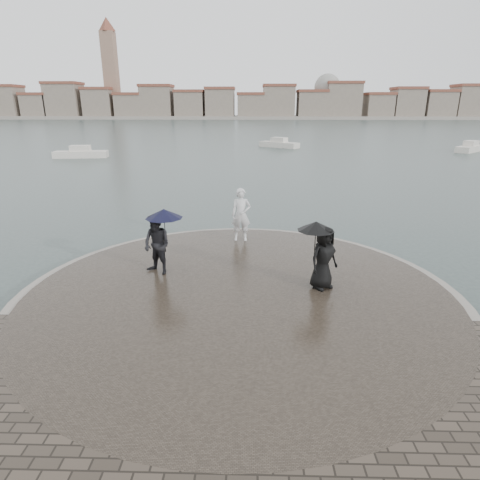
{
  "coord_description": "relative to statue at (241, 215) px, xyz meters",
  "views": [
    {
      "loc": [
        0.31,
        -6.79,
        5.36
      ],
      "look_at": [
        0.0,
        4.8,
        1.45
      ],
      "focal_mm": 30.0,
      "sensor_mm": 36.0,
      "label": 1
    }
  ],
  "objects": [
    {
      "name": "kerb_ring",
      "position": [
        0.04,
        -4.54,
        -1.22
      ],
      "size": [
        12.5,
        12.5,
        0.32
      ],
      "primitive_type": "cylinder",
      "color": "gray",
      "rests_on": "ground"
    },
    {
      "name": "ground",
      "position": [
        0.04,
        -8.04,
        -1.38
      ],
      "size": [
        400.0,
        400.0,
        0.0
      ],
      "primitive_type": "plane",
      "color": "#2B3835",
      "rests_on": "ground"
    },
    {
      "name": "boats",
      "position": [
        4.38,
        34.48,
        -1.0
      ],
      "size": [
        50.12,
        15.08,
        1.5
      ],
      "color": "beige",
      "rests_on": "ground"
    },
    {
      "name": "statue",
      "position": [
        0.0,
        0.0,
        0.0
      ],
      "size": [
        0.74,
        0.49,
        2.03
      ],
      "primitive_type": "imported",
      "rotation": [
        0.0,
        0.0,
        -0.01
      ],
      "color": "silver",
      "rests_on": "quay_tip"
    },
    {
      "name": "far_skyline",
      "position": [
        -6.25,
        152.66,
        4.23
      ],
      "size": [
        260.0,
        20.0,
        37.0
      ],
      "color": "gray",
      "rests_on": "ground"
    },
    {
      "name": "quay_tip",
      "position": [
        0.04,
        -4.54,
        -1.2
      ],
      "size": [
        11.9,
        11.9,
        0.36
      ],
      "primitive_type": "cylinder",
      "color": "#2D261E",
      "rests_on": "ground"
    },
    {
      "name": "visitor_left",
      "position": [
        -2.45,
        -3.29,
        0.14
      ],
      "size": [
        1.39,
        1.21,
        2.04
      ],
      "color": "black",
      "rests_on": "quay_tip"
    },
    {
      "name": "visitor_right",
      "position": [
        2.37,
        -4.21,
        0.11
      ],
      "size": [
        1.31,
        1.12,
        1.95
      ],
      "color": "black",
      "rests_on": "quay_tip"
    }
  ]
}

